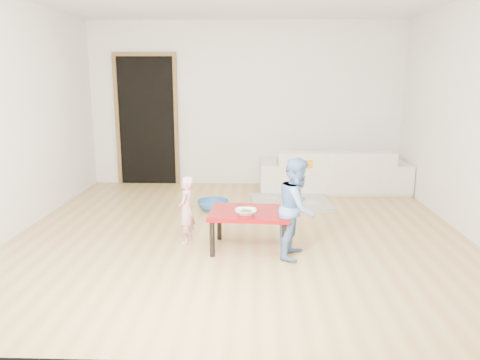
{
  "coord_description": "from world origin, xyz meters",
  "views": [
    {
      "loc": [
        0.16,
        -5.08,
        1.73
      ],
      "look_at": [
        0.0,
        -0.2,
        0.65
      ],
      "focal_mm": 35.0,
      "sensor_mm": 36.0,
      "label": 1
    }
  ],
  "objects_px": {
    "red_table": "(250,230)",
    "child_pink": "(186,210)",
    "basin": "(213,205)",
    "sofa": "(333,170)",
    "bowl": "(246,212)",
    "child_blue": "(297,208)"
  },
  "relations": [
    {
      "from": "red_table",
      "to": "child_pink",
      "type": "relative_size",
      "value": 1.12
    },
    {
      "from": "child_pink",
      "to": "child_blue",
      "type": "distance_m",
      "value": 1.2
    },
    {
      "from": "sofa",
      "to": "child_pink",
      "type": "distance_m",
      "value": 3.09
    },
    {
      "from": "red_table",
      "to": "bowl",
      "type": "xyz_separation_m",
      "value": [
        -0.04,
        -0.13,
        0.23
      ]
    },
    {
      "from": "red_table",
      "to": "basin",
      "type": "xyz_separation_m",
      "value": [
        -0.51,
        1.42,
        -0.14
      ]
    },
    {
      "from": "bowl",
      "to": "basin",
      "type": "bearing_deg",
      "value": 106.65
    },
    {
      "from": "red_table",
      "to": "basin",
      "type": "bearing_deg",
      "value": 109.55
    },
    {
      "from": "red_table",
      "to": "child_blue",
      "type": "relative_size",
      "value": 0.82
    },
    {
      "from": "sofa",
      "to": "red_table",
      "type": "bearing_deg",
      "value": 63.7
    },
    {
      "from": "sofa",
      "to": "bowl",
      "type": "height_order",
      "value": "sofa"
    },
    {
      "from": "sofa",
      "to": "bowl",
      "type": "relative_size",
      "value": 10.5
    },
    {
      "from": "sofa",
      "to": "basin",
      "type": "height_order",
      "value": "sofa"
    },
    {
      "from": "child_pink",
      "to": "basin",
      "type": "bearing_deg",
      "value": 178.7
    },
    {
      "from": "sofa",
      "to": "basin",
      "type": "xyz_separation_m",
      "value": [
        -1.75,
        -1.16,
        -0.26
      ]
    },
    {
      "from": "bowl",
      "to": "child_blue",
      "type": "xyz_separation_m",
      "value": [
        0.5,
        -0.04,
        0.06
      ]
    },
    {
      "from": "bowl",
      "to": "child_pink",
      "type": "bearing_deg",
      "value": 154.71
    },
    {
      "from": "sofa",
      "to": "child_pink",
      "type": "height_order",
      "value": "child_pink"
    },
    {
      "from": "red_table",
      "to": "child_blue",
      "type": "xyz_separation_m",
      "value": [
        0.46,
        -0.17,
        0.29
      ]
    },
    {
      "from": "red_table",
      "to": "sofa",
      "type": "bearing_deg",
      "value": 64.17
    },
    {
      "from": "sofa",
      "to": "red_table",
      "type": "height_order",
      "value": "sofa"
    },
    {
      "from": "sofa",
      "to": "bowl",
      "type": "bearing_deg",
      "value": 64.07
    },
    {
      "from": "child_blue",
      "to": "child_pink",
      "type": "bearing_deg",
      "value": 89.12
    }
  ]
}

